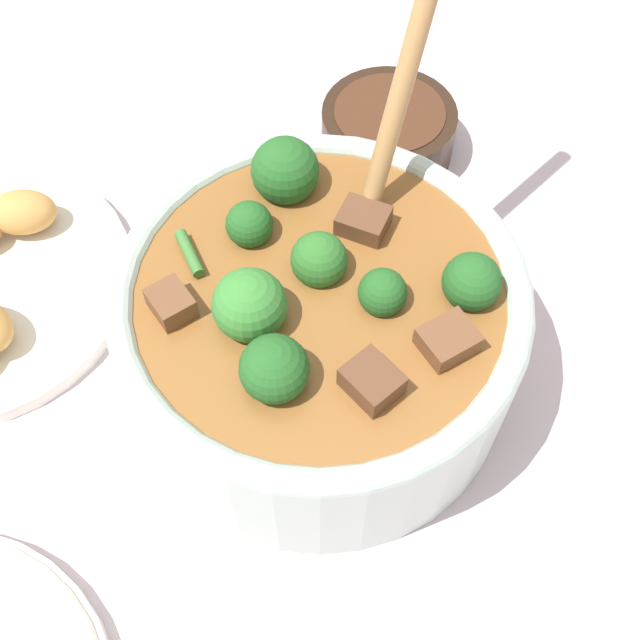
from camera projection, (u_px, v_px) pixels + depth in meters
The scene contains 3 objects.
ground_plane at pixel (320, 373), 0.53m from camera, with size 4.00×4.00×0.00m, color silver.
stew_bowl at pixel (320, 325), 0.48m from camera, with size 0.24×0.29×0.27m.
condiment_bowl at pixel (388, 130), 0.61m from camera, with size 0.10×0.10×0.04m.
Camera 1 is at (-0.10, 0.23, 0.46)m, focal length 45.00 mm.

